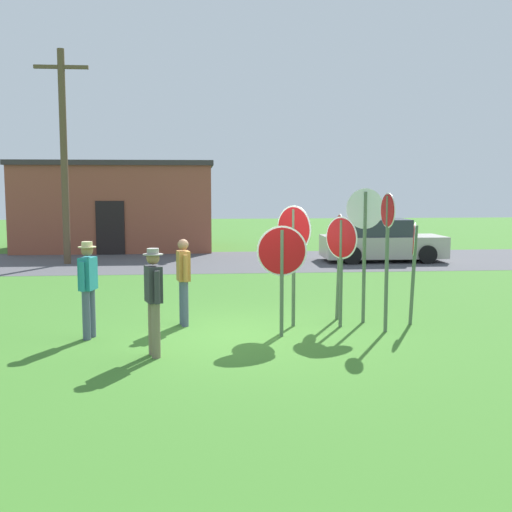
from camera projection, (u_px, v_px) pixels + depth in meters
ground_plane at (242, 337)px, 11.59m from camera, size 80.00×80.00×0.00m
street_asphalt at (221, 261)px, 22.89m from camera, size 60.00×6.40×0.01m
building_background at (118, 205)px, 27.42m from camera, size 8.09×5.22×3.69m
utility_pole at (64, 153)px, 21.79m from camera, size 1.80×0.24×7.26m
parked_car_on_street at (381, 242)px, 22.93m from camera, size 4.31×2.03×1.51m
stop_sign_tallest at (339, 249)px, 12.92m from camera, size 0.13×0.69×2.15m
stop_sign_nearest at (365, 231)px, 12.58m from camera, size 0.78×0.16×2.66m
stop_sign_rear_right at (387, 240)px, 11.78m from camera, size 0.09×0.64×2.59m
stop_sign_rear_left at (341, 252)px, 12.22m from camera, size 0.46×0.68×2.13m
stop_sign_far_back at (294, 243)px, 12.26m from camera, size 0.55×0.73×2.34m
stop_sign_leaning_right at (282, 261)px, 11.46m from camera, size 0.90×0.07×2.01m
stop_sign_center_cluster at (414, 256)px, 12.45m from camera, size 0.24×0.62×2.01m
person_in_blue at (184, 277)px, 12.43m from camera, size 0.29×0.56×1.69m
person_near_signs at (154, 296)px, 10.16m from camera, size 0.32×0.55×1.74m
person_holding_notes at (88, 284)px, 11.35m from camera, size 0.32×0.55×1.74m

